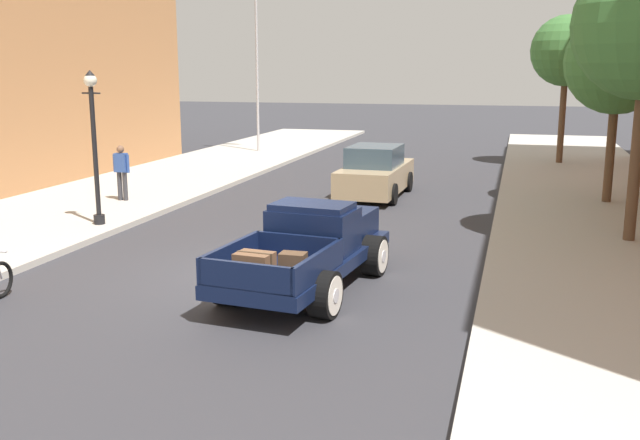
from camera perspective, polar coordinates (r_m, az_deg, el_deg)
The scene contains 8 objects.
ground_plane at distance 14.44m, azimuth -5.53°, elevation -4.30°, with size 140.00×140.00×0.00m, color #333338.
hotrod_truck_navy at distance 13.45m, azimuth -0.71°, elevation -2.14°, with size 2.53×5.06×1.58m.
car_background_tan at distance 22.95m, azimuth 4.43°, elevation 3.75°, with size 1.96×4.35×1.65m.
pedestrian_sidewalk_left at distance 22.20m, azimuth -15.52°, elevation 3.91°, with size 0.53×0.22×1.65m.
street_lamp_near at distance 18.77m, azimuth -17.56°, elevation 6.38°, with size 0.50×0.32×3.85m.
flagpole at distance 34.52m, azimuth -4.72°, elevation 14.82°, with size 1.74×0.16×9.16m.
street_tree_second at distance 22.66m, azimuth 22.63°, elevation 11.50°, with size 3.00×3.00×5.57m.
street_tree_third at distance 31.70m, azimuth 19.04°, elevation 12.58°, with size 2.89×2.89×6.05m.
Camera 1 is at (5.03, -12.92, 4.03)m, focal length 40.20 mm.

